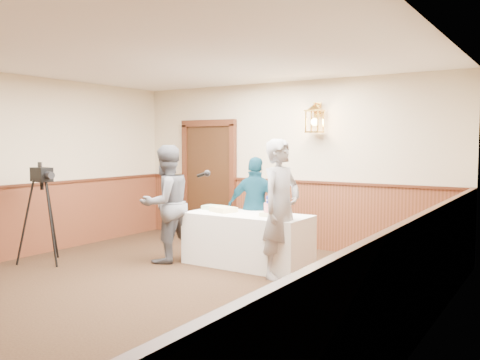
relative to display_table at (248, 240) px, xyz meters
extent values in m
plane|color=black|center=(-0.22, -1.90, -0.38)|extent=(7.00, 7.00, 0.00)
cube|color=beige|center=(-0.22, 1.60, 1.02)|extent=(6.00, 0.02, 2.80)
cube|color=beige|center=(2.78, -1.90, 1.02)|extent=(0.02, 7.00, 2.80)
cube|color=white|center=(-0.22, -1.90, 2.42)|extent=(6.00, 7.00, 0.02)
cube|color=#562F18|center=(-0.22, 1.58, 0.18)|extent=(5.98, 0.04, 1.10)
cube|color=#562F18|center=(2.76, -1.90, 0.18)|extent=(0.04, 6.98, 1.10)
cube|color=#482213|center=(-0.22, 1.56, 0.75)|extent=(5.98, 0.07, 0.04)
cube|color=#341D0E|center=(-1.82, 1.55, 0.68)|extent=(1.00, 0.06, 2.10)
cube|color=white|center=(0.00, 0.00, 0.00)|extent=(1.80, 0.80, 0.75)
cube|color=#F7F0B8|center=(0.39, 0.00, 0.40)|extent=(0.31, 0.31, 0.05)
cylinder|color=red|center=(0.39, 0.00, 0.49)|extent=(0.22, 0.22, 0.13)
cylinder|color=navy|center=(0.39, 0.00, 0.61)|extent=(0.15, 0.15, 0.10)
cube|color=#FFDC98|center=(-0.41, -0.01, 0.41)|extent=(0.41, 0.36, 0.07)
cube|color=#A1DF9D|center=(-0.70, 0.11, 0.41)|extent=(0.29, 0.23, 0.06)
imported|color=#55575E|center=(-1.14, -0.45, 0.49)|extent=(0.83, 0.97, 1.73)
cylinder|color=black|center=(-0.21, -0.80, 0.97)|extent=(0.22, 0.13, 0.09)
sphere|color=black|center=(-0.09, -0.85, 1.00)|extent=(0.08, 0.08, 0.08)
imported|color=gray|center=(0.70, -0.31, 0.54)|extent=(0.54, 0.73, 1.82)
imported|color=#113F54|center=(-0.14, 0.48, 0.40)|extent=(0.98, 0.58, 1.55)
cube|color=black|center=(-2.59, -1.51, 0.93)|extent=(0.37, 0.24, 0.21)
cylinder|color=black|center=(-2.37, -1.54, 0.93)|extent=(0.15, 0.12, 0.10)
camera|label=1|loc=(3.82, -6.13, 1.40)|focal=38.00mm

